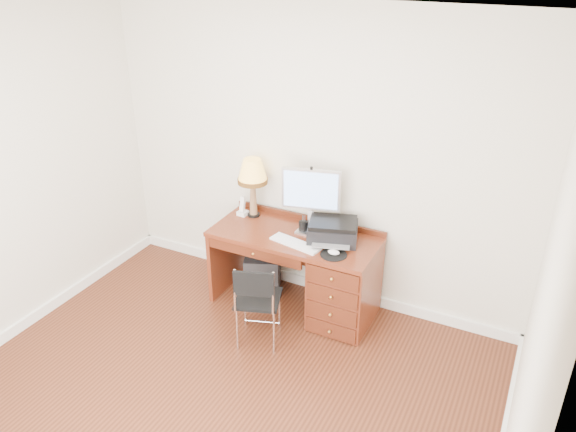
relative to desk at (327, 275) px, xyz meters
The scene contains 12 objects.
ground 1.50m from the desk, 102.93° to the right, with size 4.00×4.00×0.00m, color #3D1A0D.
room_shell 0.91m from the desk, 112.63° to the right, with size 4.00×4.00×4.00m.
desk is the anchor object (origin of this frame).
monitor 0.75m from the desk, 151.04° to the left, with size 0.51×0.22×0.59m.
keyboard 0.45m from the desk, 146.30° to the right, with size 0.47×0.13×0.02m, color white.
mouse_pad 0.41m from the desk, 55.34° to the right, with size 0.23×0.23×0.05m.
printer 0.43m from the desk, 74.28° to the left, with size 0.50×0.44×0.19m.
leg_lamp 1.14m from the desk, 168.87° to the left, with size 0.28×0.28×0.57m.
phone 1.02m from the desk, behind, with size 0.10×0.10×0.19m.
pen_cup 0.49m from the desk, 162.89° to the left, with size 0.08×0.08×0.10m, color black.
chair 0.75m from the desk, 120.41° to the right, with size 0.46×0.47×0.77m.
equipment_box 0.75m from the desk, behind, with size 0.33×0.33×0.38m, color black.
Camera 1 is at (1.91, -2.55, 3.12)m, focal length 35.00 mm.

